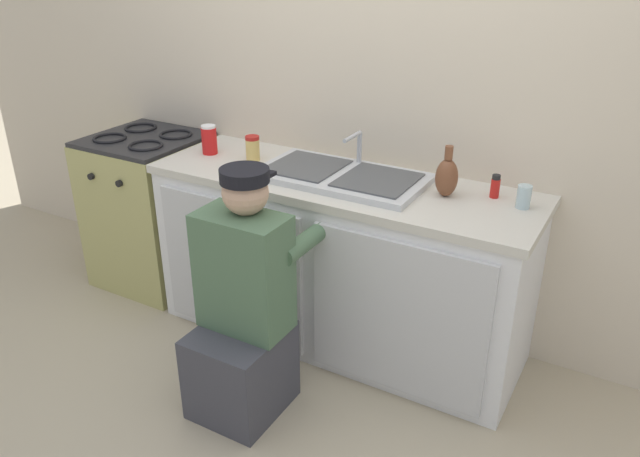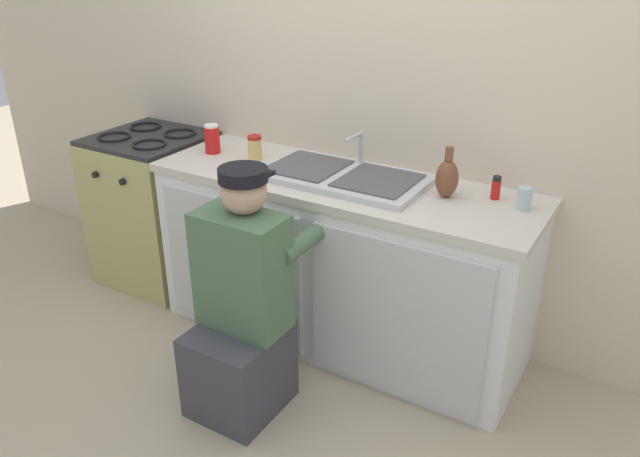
% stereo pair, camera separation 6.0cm
% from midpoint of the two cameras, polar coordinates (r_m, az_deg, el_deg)
% --- Properties ---
extents(ground_plane, '(12.00, 12.00, 0.00)m').
position_cam_midpoint_polar(ground_plane, '(3.17, -1.47, -12.30)').
color(ground_plane, tan).
extents(back_wall, '(6.00, 0.10, 2.50)m').
position_cam_midpoint_polar(back_wall, '(3.16, 4.53, 12.73)').
color(back_wall, beige).
rests_on(back_wall, ground_plane).
extents(counter_cabinet, '(1.86, 0.62, 0.84)m').
position_cam_midpoint_polar(counter_cabinet, '(3.15, 1.18, -3.41)').
color(counter_cabinet, white).
rests_on(counter_cabinet, ground_plane).
extents(countertop, '(1.90, 0.62, 0.04)m').
position_cam_midpoint_polar(countertop, '(2.97, 1.34, 4.15)').
color(countertop, beige).
rests_on(countertop, counter_cabinet).
extents(sink_double_basin, '(0.80, 0.44, 0.19)m').
position_cam_midpoint_polar(sink_double_basin, '(2.96, 1.37, 4.88)').
color(sink_double_basin, silver).
rests_on(sink_double_basin, countertop).
extents(stove_range, '(0.60, 0.62, 0.91)m').
position_cam_midpoint_polar(stove_range, '(3.85, -15.52, 1.67)').
color(stove_range, tan).
rests_on(stove_range, ground_plane).
extents(plumber_person, '(0.42, 0.61, 1.10)m').
position_cam_midpoint_polar(plumber_person, '(2.71, -7.64, -7.86)').
color(plumber_person, '#3F3F47').
rests_on(plumber_person, ground_plane).
extents(soda_cup_red, '(0.08, 0.08, 0.15)m').
position_cam_midpoint_polar(soda_cup_red, '(3.36, -10.60, 7.99)').
color(soda_cup_red, red).
rests_on(soda_cup_red, countertop).
extents(vase_decorative, '(0.10, 0.10, 0.23)m').
position_cam_midpoint_polar(vase_decorative, '(2.79, 10.91, 4.67)').
color(vase_decorative, brown).
rests_on(vase_decorative, countertop).
extents(water_glass, '(0.06, 0.06, 0.10)m').
position_cam_midpoint_polar(water_glass, '(2.76, 17.55, 2.79)').
color(water_glass, '#ADC6CC').
rests_on(water_glass, countertop).
extents(condiment_jar, '(0.07, 0.07, 0.13)m').
position_cam_midpoint_polar(condiment_jar, '(3.23, -6.71, 7.31)').
color(condiment_jar, '#DBB760').
rests_on(condiment_jar, countertop).
extents(spice_bottle_red, '(0.04, 0.04, 0.10)m').
position_cam_midpoint_polar(spice_bottle_red, '(2.84, 15.15, 3.73)').
color(spice_bottle_red, red).
rests_on(spice_bottle_red, countertop).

